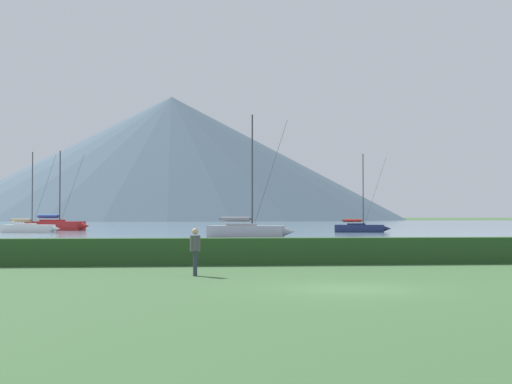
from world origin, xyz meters
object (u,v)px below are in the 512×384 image
Objects in this scene: sailboat_slip_2 at (56,225)px; sailboat_slip_4 at (29,228)px; person_seated_viewer at (195,248)px; sailboat_slip_0 at (247,230)px; sailboat_slip_7 at (360,228)px.

sailboat_slip_2 is 13.74m from sailboat_slip_4.
sailboat_slip_2 reaches higher than person_seated_viewer.
sailboat_slip_4 is (-1.04, -13.70, -0.16)m from sailboat_slip_2.
person_seated_viewer is at bearing -55.91° from sailboat_slip_2.
sailboat_slip_0 is 24.80m from sailboat_slip_7.
sailboat_slip_2 is at bearing 97.11° from sailboat_slip_4.
sailboat_slip_7 is (15.31, 19.51, -0.12)m from sailboat_slip_0.
person_seated_viewer is (-5.69, -44.96, 0.29)m from sailboat_slip_0.
sailboat_slip_4 is at bearing -72.40° from sailboat_slip_2.
sailboat_slip_2 is at bearing 101.99° from person_seated_viewer.
sailboat_slip_0 is 32.49m from sailboat_slip_4.
sailboat_slip_4 is 39.44m from sailboat_slip_7.
sailboat_slip_0 is at bearing -116.02° from sailboat_slip_7.
sailboat_slip_0 is at bearing -30.77° from sailboat_slip_4.
sailboat_slip_7 is at bearing 65.49° from sailboat_slip_0.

